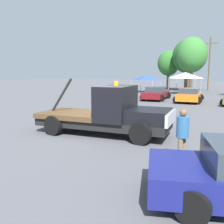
% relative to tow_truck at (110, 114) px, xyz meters
% --- Properties ---
extents(ground_plane, '(160.00, 160.00, 0.00)m').
position_rel_tow_truck_xyz_m(ground_plane, '(-0.37, -0.06, -0.94)').
color(ground_plane, '#545459').
extents(tow_truck, '(6.35, 3.08, 2.51)m').
position_rel_tow_truck_xyz_m(tow_truck, '(0.00, 0.00, 0.00)').
color(tow_truck, black).
rests_on(tow_truck, ground).
extents(person_near_truck, '(0.37, 0.37, 1.68)m').
position_rel_tow_truck_xyz_m(person_near_truck, '(3.76, -1.89, 0.03)').
color(person_near_truck, '#847051').
rests_on(person_near_truck, ground).
extents(parked_car_navy, '(2.72, 4.57, 1.34)m').
position_rel_tow_truck_xyz_m(parked_car_navy, '(-7.74, 14.15, -0.29)').
color(parked_car_navy, navy).
rests_on(parked_car_navy, ground).
extents(parked_car_maroon, '(2.95, 5.03, 1.34)m').
position_rel_tow_truck_xyz_m(parked_car_maroon, '(-3.76, 15.00, -0.29)').
color(parked_car_maroon, maroon).
rests_on(parked_car_maroon, ground).
extents(parked_car_orange, '(2.92, 4.46, 1.34)m').
position_rel_tow_truck_xyz_m(parked_car_orange, '(-0.25, 14.51, -0.29)').
color(parked_car_orange, orange).
rests_on(parked_car_orange, ground).
extents(canopy_tent_blue, '(3.26, 3.26, 2.42)m').
position_rel_tow_truck_xyz_m(canopy_tent_blue, '(-8.65, 23.63, 1.13)').
color(canopy_tent_blue, '#9E9EA3').
rests_on(canopy_tent_blue, ground).
extents(canopy_tent_white, '(3.41, 3.41, 2.82)m').
position_rel_tow_truck_xyz_m(canopy_tent_white, '(-3.18, 23.68, 1.48)').
color(canopy_tent_white, '#9E9EA3').
rests_on(canopy_tent_white, ground).
extents(tree_left, '(4.41, 4.41, 7.88)m').
position_rel_tow_truck_xyz_m(tree_left, '(-3.66, 28.37, 4.35)').
color(tree_left, brown).
rests_on(tree_left, ground).
extents(tree_center, '(3.59, 3.59, 6.41)m').
position_rel_tow_truck_xyz_m(tree_center, '(-8.16, 31.48, 3.36)').
color(tree_center, brown).
rests_on(tree_center, ground).
extents(tree_right, '(4.36, 4.36, 7.78)m').
position_rel_tow_truck_xyz_m(tree_right, '(-4.73, 29.86, 4.28)').
color(tree_right, brown).
rests_on(tree_right, ground).
extents(traffic_cone, '(0.40, 0.40, 0.55)m').
position_rel_tow_truck_xyz_m(traffic_cone, '(-0.56, 3.55, -0.69)').
color(traffic_cone, black).
rests_on(traffic_cone, ground).
extents(utility_pole, '(2.20, 0.24, 8.19)m').
position_rel_tow_truck_xyz_m(utility_pole, '(-1.83, 32.13, 3.42)').
color(utility_pole, brown).
rests_on(utility_pole, ground).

